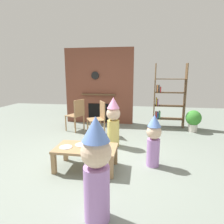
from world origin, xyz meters
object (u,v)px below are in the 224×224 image
Objects in this scene: dining_chair_left at (77,113)px; child_with_cone_hat at (96,167)px; potted_plant_tall at (193,119)px; paper_cup_near_left at (85,149)px; paper_cup_near_right at (101,146)px; child_in_pink at (154,139)px; coffee_table at (86,151)px; dining_chair_middle at (99,116)px; paper_plate_rear at (66,147)px; child_by_the_chairs at (113,121)px; paper_cup_center at (93,142)px; bookshelf at (167,99)px; birthday_cake_slice at (97,145)px; paper_plate_front at (81,145)px.

child_with_cone_hat is at bearing 135.65° from dining_chair_left.
potted_plant_tall is (3.23, 0.43, -0.16)m from dining_chair_left.
paper_cup_near_right is at bearing 36.07° from paper_cup_near_left.
paper_cup_near_right is 0.11× the size of child_in_pink.
coffee_table is 1.15× the size of dining_chair_middle.
child_with_cone_hat is (0.78, -1.04, 0.24)m from paper_plate_rear.
paper_cup_near_left is 1.18m from child_in_pink.
child_by_the_chairs is (0.31, 1.10, 0.26)m from coffee_table.
potted_plant_tall reaches higher than paper_cup_near_right.
paper_cup_center is 1.66m from dining_chair_middle.
paper_cup_center is (-1.58, -2.78, -0.44)m from bookshelf.
bookshelf is at bearing 60.35° from coffee_table.
birthday_cake_slice is (0.18, 0.04, 0.10)m from coffee_table.
paper_cup_center is at bearing -6.26° from child_with_cone_hat.
paper_plate_rear is at bearing -136.22° from potted_plant_tall.
paper_plate_front is 0.18× the size of child_by_the_chairs.
paper_cup_near_left is 0.12× the size of dining_chair_middle.
paper_plate_rear is at bearing -146.17° from paper_plate_front.
bookshelf is at bearing -138.33° from dining_chair_left.
paper_cup_near_left is 0.41m from paper_plate_rear.
dining_chair_left is (-1.14, 2.13, 0.07)m from paper_cup_near_right.
potted_plant_tall is at bearing 46.12° from paper_cup_center.
bookshelf reaches higher than paper_cup_near_right.
child_by_the_chairs reaches higher than birthday_cake_slice.
child_by_the_chairs is at bearing 163.39° from dining_chair_left.
paper_plate_front is at bearing 120.49° from paper_cup_near_left.
paper_cup_near_right is 1.01× the size of birthday_cake_slice.
paper_cup_near_right is at bearing 1.81° from paper_plate_rear.
coffee_table is 0.34m from paper_plate_rear.
paper_cup_near_left is 0.09× the size of child_with_cone_hat.
paper_plate_rear is at bearing -168.59° from birthday_cake_slice.
paper_plate_front is (-0.20, -0.07, -0.04)m from paper_cup_center.
paper_plate_front and paper_plate_rear have the same top height.
paper_cup_center is at bearing 59.61° from coffee_table.
paper_cup_near_left is 0.18× the size of potted_plant_tall.
child_with_cone_hat reaches higher than dining_chair_left.
birthday_cake_slice is 1.08m from child_by_the_chairs.
paper_plate_rear is 1.34m from child_by_the_chairs.
dining_chair_left is (-0.93, 2.28, 0.07)m from paper_cup_near_left.
child_with_cone_hat is 2.97m from dining_chair_middle.
paper_cup_near_right is 0.60m from paper_plate_rear.
dining_chair_middle is at bearing 101.50° from birthday_cake_slice.
bookshelf reaches higher than child_in_pink.
paper_cup_near_left is at bearing -118.72° from birthday_cake_slice.
child_with_cone_hat reaches higher than paper_cup_near_left.
paper_cup_near_left is 2.46m from dining_chair_left.
bookshelf reaches higher than paper_cup_center.
child_by_the_chairs reaches higher than dining_chair_middle.
potted_plant_tall is at bearing -31.52° from bookshelf.
paper_cup_near_right reaches higher than paper_plate_rear.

